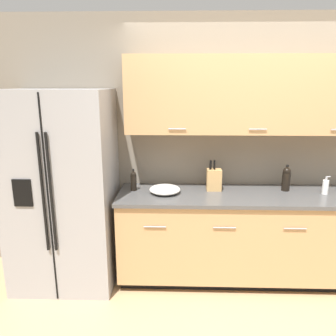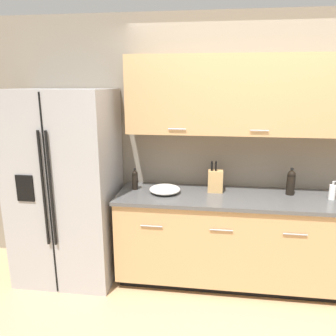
{
  "view_description": "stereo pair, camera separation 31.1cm",
  "coord_description": "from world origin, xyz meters",
  "px_view_note": "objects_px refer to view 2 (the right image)",
  "views": [
    {
      "loc": [
        -0.73,
        -2.26,
        1.93
      ],
      "look_at": [
        -0.82,
        0.75,
        1.16
      ],
      "focal_mm": 35.0,
      "sensor_mm": 36.0,
      "label": 1
    },
    {
      "loc": [
        -0.42,
        -2.24,
        1.93
      ],
      "look_at": [
        -0.82,
        0.75,
        1.16
      ],
      "focal_mm": 35.0,
      "sensor_mm": 36.0,
      "label": 2
    }
  ],
  "objects_px": {
    "knife_block": "(215,181)",
    "wine_bottle": "(291,182)",
    "oil_bottle": "(135,180)",
    "mixing_bowl": "(165,189)",
    "refrigerator": "(67,187)",
    "soap_dispenser": "(332,192)"
  },
  "relations": [
    {
      "from": "refrigerator",
      "to": "wine_bottle",
      "type": "height_order",
      "value": "refrigerator"
    },
    {
      "from": "refrigerator",
      "to": "mixing_bowl",
      "type": "height_order",
      "value": "refrigerator"
    },
    {
      "from": "knife_block",
      "to": "soap_dispenser",
      "type": "xyz_separation_m",
      "value": [
        1.06,
        -0.08,
        -0.04
      ]
    },
    {
      "from": "oil_bottle",
      "to": "mixing_bowl",
      "type": "relative_size",
      "value": 0.73
    },
    {
      "from": "wine_bottle",
      "to": "mixing_bowl",
      "type": "relative_size",
      "value": 0.87
    },
    {
      "from": "soap_dispenser",
      "to": "oil_bottle",
      "type": "distance_m",
      "value": 1.85
    },
    {
      "from": "oil_bottle",
      "to": "soap_dispenser",
      "type": "bearing_deg",
      "value": -1.42
    },
    {
      "from": "refrigerator",
      "to": "wine_bottle",
      "type": "relative_size",
      "value": 7.22
    },
    {
      "from": "knife_block",
      "to": "oil_bottle",
      "type": "height_order",
      "value": "knife_block"
    },
    {
      "from": "wine_bottle",
      "to": "knife_block",
      "type": "bearing_deg",
      "value": -179.48
    },
    {
      "from": "refrigerator",
      "to": "mixing_bowl",
      "type": "relative_size",
      "value": 6.31
    },
    {
      "from": "knife_block",
      "to": "soap_dispenser",
      "type": "relative_size",
      "value": 1.75
    },
    {
      "from": "mixing_bowl",
      "to": "knife_block",
      "type": "bearing_deg",
      "value": 12.92
    },
    {
      "from": "mixing_bowl",
      "to": "wine_bottle",
      "type": "bearing_deg",
      "value": 5.61
    },
    {
      "from": "refrigerator",
      "to": "oil_bottle",
      "type": "xyz_separation_m",
      "value": [
        0.66,
        0.13,
        0.06
      ]
    },
    {
      "from": "knife_block",
      "to": "mixing_bowl",
      "type": "height_order",
      "value": "knife_block"
    },
    {
      "from": "refrigerator",
      "to": "soap_dispenser",
      "type": "bearing_deg",
      "value": 1.83
    },
    {
      "from": "soap_dispenser",
      "to": "oil_bottle",
      "type": "xyz_separation_m",
      "value": [
        -1.85,
        0.05,
        0.03
      ]
    },
    {
      "from": "knife_block",
      "to": "wine_bottle",
      "type": "distance_m",
      "value": 0.71
    },
    {
      "from": "soap_dispenser",
      "to": "refrigerator",
      "type": "bearing_deg",
      "value": -178.17
    },
    {
      "from": "oil_bottle",
      "to": "mixing_bowl",
      "type": "height_order",
      "value": "oil_bottle"
    },
    {
      "from": "refrigerator",
      "to": "soap_dispenser",
      "type": "xyz_separation_m",
      "value": [
        2.52,
        0.08,
        0.03
      ]
    }
  ]
}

